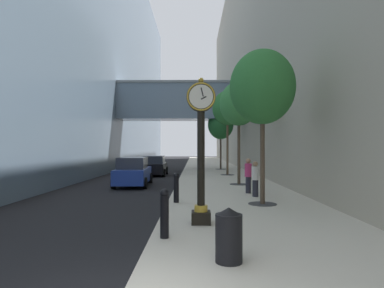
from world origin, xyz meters
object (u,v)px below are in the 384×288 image
Objects in this scene: street_clock at (201,143)px; street_tree_far at (221,125)px; street_tree_mid_near at (239,104)px; pedestrian_walking at (248,175)px; street_tree_near at (262,87)px; car_black_mid at (154,166)px; bollard_nearest at (164,212)px; trash_bin at (229,234)px; bollard_third at (176,187)px; street_tree_mid_far at (227,108)px; pedestrian_by_clock at (255,178)px; car_blue_near at (133,172)px.

street_tree_far reaches higher than street_clock.
street_tree_mid_near reaches higher than pedestrian_walking.
street_clock is 4.66m from street_tree_near.
street_clock reaches higher than pedestrian_walking.
car_black_mid is (-5.99, 14.73, -3.88)m from street_tree_near.
bollard_nearest is 0.20× the size of street_tree_mid_near.
street_tree_far is 17.73m from pedestrian_walking.
trash_bin is (1.39, -1.69, -0.09)m from bollard_nearest.
bollard_third is (-0.92, 3.65, -1.69)m from street_clock.
bollard_nearest is 19.70m from car_black_mid.
bollard_nearest is 1.14× the size of trash_bin.
street_tree_mid_far reaches higher than street_clock.
trash_bin is at bearing -95.62° from street_tree_mid_far.
pedestrian_walking is at bearing 96.54° from pedestrian_by_clock.
trash_bin is at bearing -78.52° from bollard_third.
trash_bin is 0.66× the size of pedestrian_by_clock.
bollard_nearest is 0.20× the size of street_tree_near.
pedestrian_by_clock reaches higher than bollard_nearest.
street_tree_near is at bearing -67.86° from car_black_mid.
street_tree_mid_near is 14.10m from trash_bin.
bollard_nearest is 1.00× the size of bollard_third.
street_clock is at bearing -126.75° from street_tree_near.
car_blue_near is (-4.40, 13.74, 0.16)m from trash_bin.
pedestrian_walking is at bearing -62.95° from car_black_mid.
bollard_third is 0.20× the size of street_tree_mid_near.
pedestrian_walking is 13.08m from car_black_mid.
street_tree_mid_far is at bearing 90.00° from street_tree_near.
street_tree_mid_near is at bearing -52.86° from car_black_mid.
street_tree_near is at bearing 73.02° from trash_bin.
bollard_nearest reaches higher than trash_bin.
street_tree_near is 0.98× the size of street_tree_mid_near.
bollard_nearest is 0.71× the size of pedestrian_walking.
trash_bin is 0.63× the size of pedestrian_walking.
street_tree_far reaches higher than pedestrian_by_clock.
bollard_nearest is 5.16m from bollard_third.
street_tree_far is 9.12m from car_black_mid.
street_clock is at bearing -95.90° from street_tree_far.
street_tree_far reaches higher than bollard_nearest.
bollard_third is at bearing -79.66° from car_black_mid.
street_tree_far reaches higher than car_blue_near.
pedestrian_walking is (3.32, 7.88, 0.26)m from bollard_nearest.
bollard_nearest and bollard_third have the same top height.
trash_bin is at bearing -103.75° from pedestrian_by_clock.
car_black_mid is (-2.62, 14.36, 0.04)m from bollard_third.
car_black_mid is (-3.54, 18.01, -1.66)m from street_clock.
bollard_third is at bearing -66.41° from car_blue_near.
street_tree_near is 1.00× the size of street_tree_far.
pedestrian_by_clock reaches higher than bollard_third.
street_tree_near is 3.60× the size of pedestrian_walking.
car_blue_near is (-3.93, 10.54, -1.62)m from street_clock.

